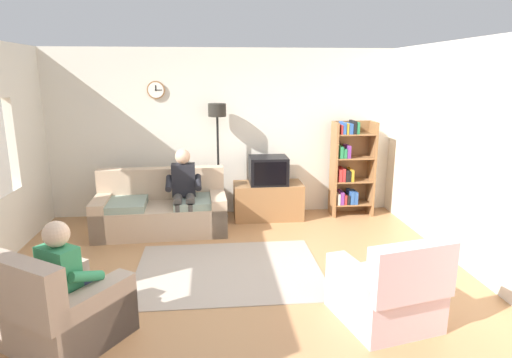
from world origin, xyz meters
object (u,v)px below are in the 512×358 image
(bookshelf, at_px, (349,168))
(couch, at_px, (161,211))
(person_in_left_armchair, at_px, (70,275))
(tv, at_px, (268,170))
(armchair_near_window, at_px, (65,313))
(armchair_near_bookshelf, at_px, (386,293))
(floor_lamp, at_px, (218,129))
(tv_stand, at_px, (268,201))
(person_on_couch, at_px, (184,187))

(bookshelf, bearing_deg, couch, -170.24)
(person_in_left_armchair, bearing_deg, tv, 55.64)
(bookshelf, relative_size, armchair_near_window, 1.34)
(armchair_near_window, xyz_separation_m, armchair_near_bookshelf, (2.90, 0.06, 0.00))
(couch, distance_m, armchair_near_window, 2.81)
(tv, height_order, floor_lamp, floor_lamp)
(tv_stand, distance_m, person_in_left_armchair, 3.80)
(bookshelf, height_order, armchair_near_bookshelf, bookshelf)
(tv_stand, xyz_separation_m, floor_lamp, (-0.79, 0.10, 1.16))
(couch, distance_m, person_on_couch, 0.53)
(armchair_near_bookshelf, xyz_separation_m, person_on_couch, (-2.03, 2.59, 0.41))
(tv, bearing_deg, armchair_near_bookshelf, -76.98)
(bookshelf, bearing_deg, armchair_near_window, -137.15)
(couch, relative_size, person_in_left_armchair, 1.73)
(couch, xyz_separation_m, bookshelf, (3.01, 0.52, 0.48))
(bookshelf, xyz_separation_m, person_on_couch, (-2.66, -0.63, -0.10))
(tv, relative_size, armchair_near_bookshelf, 0.58)
(floor_lamp, height_order, person_on_couch, floor_lamp)
(tv_stand, xyz_separation_m, tv, (0.00, -0.02, 0.51))
(person_on_couch, bearing_deg, floor_lamp, 52.11)
(couch, relative_size, tv, 3.23)
(bookshelf, distance_m, floor_lamp, 2.25)
(tv_stand, bearing_deg, couch, -164.78)
(bookshelf, relative_size, person_in_left_armchair, 1.41)
(couch, height_order, floor_lamp, floor_lamp)
(tv, relative_size, person_on_couch, 0.48)
(bookshelf, height_order, armchair_near_window, bookshelf)
(tv_stand, xyz_separation_m, armchair_near_bookshelf, (0.72, -3.15, -0.00))
(floor_lamp, height_order, armchair_near_bookshelf, floor_lamp)
(armchair_near_bookshelf, height_order, person_on_couch, person_on_couch)
(armchair_near_bookshelf, bearing_deg, person_in_left_armchair, 179.71)
(floor_lamp, bearing_deg, person_in_left_armchair, -112.41)
(bookshelf, bearing_deg, armchair_near_bookshelf, -101.12)
(armchair_near_window, bearing_deg, floor_lamp, 67.30)
(person_on_couch, bearing_deg, armchair_near_bookshelf, -51.91)
(armchair_near_window, bearing_deg, couch, 79.34)
(floor_lamp, height_order, person_in_left_armchair, floor_lamp)
(tv, distance_m, bookshelf, 1.36)
(couch, bearing_deg, tv_stand, 15.22)
(bookshelf, relative_size, armchair_near_bookshelf, 1.52)
(couch, xyz_separation_m, person_on_couch, (0.35, -0.11, 0.39))
(tv_stand, distance_m, floor_lamp, 1.41)
(armchair_near_window, relative_size, armchair_near_bookshelf, 1.14)
(person_on_couch, bearing_deg, bookshelf, 13.28)
(couch, height_order, bookshelf, bookshelf)
(armchair_near_window, height_order, armchair_near_bookshelf, same)
(couch, bearing_deg, tv, 14.43)
(tv, height_order, armchair_near_window, tv)
(bookshelf, xyz_separation_m, armchair_near_bookshelf, (-0.63, -3.22, -0.51))
(floor_lamp, relative_size, armchair_near_window, 1.57)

